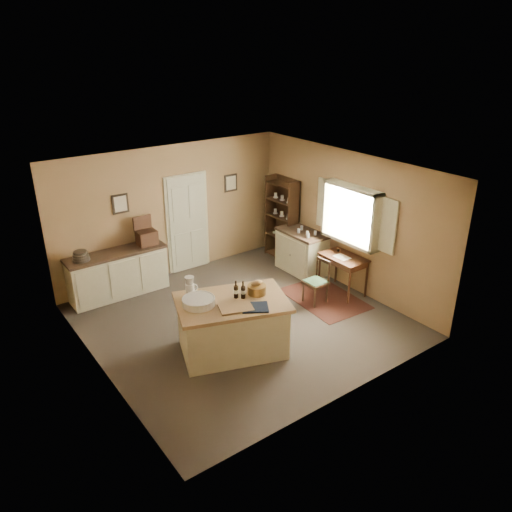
{
  "coord_description": "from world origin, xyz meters",
  "views": [
    {
      "loc": [
        -4.28,
        -6.32,
        4.61
      ],
      "look_at": [
        0.34,
        0.04,
        1.15
      ],
      "focal_mm": 35.0,
      "sensor_mm": 36.0,
      "label": 1
    }
  ],
  "objects": [
    {
      "name": "rug",
      "position": [
        1.75,
        -0.27,
        0.0
      ],
      "size": [
        1.2,
        1.66,
        0.01
      ],
      "primitive_type": "cube",
      "rotation": [
        0.0,
        0.0,
        -0.06
      ],
      "color": "#471814",
      "rests_on": "ground"
    },
    {
      "name": "shelving_unit",
      "position": [
        2.35,
        1.77,
        0.92
      ],
      "size": [
        0.31,
        0.83,
        1.84
      ],
      "color": "black",
      "rests_on": "ground"
    },
    {
      "name": "work_island",
      "position": [
        -0.64,
        -0.67,
        0.48
      ],
      "size": [
        1.96,
        1.6,
        1.2
      ],
      "rotation": [
        0.0,
        0.0,
        -0.34
      ],
      "color": "beige",
      "rests_on": "ground"
    },
    {
      "name": "ground",
      "position": [
        0.0,
        0.0,
        0.0
      ],
      "size": [
        5.0,
        5.0,
        0.0
      ],
      "primitive_type": "plane",
      "color": "brown",
      "rests_on": "ground"
    },
    {
      "name": "writing_desk",
      "position": [
        2.2,
        -0.27,
        0.67
      ],
      "size": [
        0.54,
        0.89,
        0.82
      ],
      "color": "#361C10",
      "rests_on": "ground"
    },
    {
      "name": "window",
      "position": [
        2.42,
        -0.2,
        1.55
      ],
      "size": [
        0.25,
        1.99,
        1.12
      ],
      "color": "beige",
      "rests_on": "ground"
    },
    {
      "name": "wall_right",
      "position": [
        2.5,
        0.0,
        1.35
      ],
      "size": [
        0.1,
        5.0,
        2.7
      ],
      "primitive_type": "cube",
      "color": "#977752",
      "rests_on": "ground"
    },
    {
      "name": "wall_front",
      "position": [
        0.0,
        -2.5,
        1.35
      ],
      "size": [
        5.0,
        0.1,
        2.7
      ],
      "primitive_type": "cube",
      "color": "#977752",
      "rests_on": "ground"
    },
    {
      "name": "ceiling",
      "position": [
        0.0,
        0.0,
        2.7
      ],
      "size": [
        5.0,
        5.0,
        0.0
      ],
      "primitive_type": "plane",
      "color": "silver",
      "rests_on": "wall_back"
    },
    {
      "name": "sideboard",
      "position": [
        -1.34,
        2.2,
        0.48
      ],
      "size": [
        1.89,
        0.54,
        1.18
      ],
      "color": "beige",
      "rests_on": "ground"
    },
    {
      "name": "wall_back",
      "position": [
        0.0,
        2.5,
        1.35
      ],
      "size": [
        5.0,
        0.1,
        2.7
      ],
      "primitive_type": "cube",
      "color": "#977752",
      "rests_on": "ground"
    },
    {
      "name": "door",
      "position": [
        0.35,
        2.47,
        1.05
      ],
      "size": [
        0.97,
        0.06,
        2.11
      ],
      "primitive_type": "cube",
      "color": "beige",
      "rests_on": "ground"
    },
    {
      "name": "right_cabinet",
      "position": [
        2.2,
        0.94,
        0.46
      ],
      "size": [
        0.62,
        1.11,
        0.99
      ],
      "color": "beige",
      "rests_on": "ground"
    },
    {
      "name": "desk_chair",
      "position": [
        1.5,
        -0.26,
        0.41
      ],
      "size": [
        0.4,
        0.4,
        0.83
      ],
      "primitive_type": null,
      "rotation": [
        0.0,
        0.0,
        0.02
      ],
      "color": "black",
      "rests_on": "ground"
    },
    {
      "name": "framed_prints",
      "position": [
        0.2,
        2.48,
        1.72
      ],
      "size": [
        2.82,
        0.02,
        0.38
      ],
      "color": "black",
      "rests_on": "ground"
    },
    {
      "name": "wall_left",
      "position": [
        -2.5,
        0.0,
        1.35
      ],
      "size": [
        0.1,
        5.0,
        2.7
      ],
      "primitive_type": "cube",
      "color": "#977752",
      "rests_on": "ground"
    }
  ]
}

